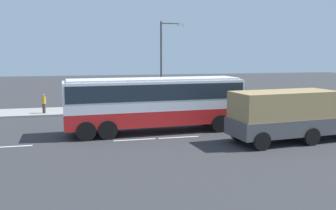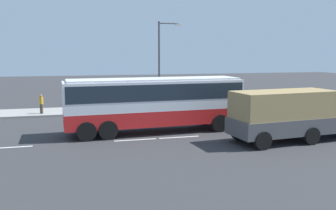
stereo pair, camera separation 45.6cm
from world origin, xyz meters
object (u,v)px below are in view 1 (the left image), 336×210
Objects in this scene: coach_bus at (155,99)px; cargo_truck at (298,114)px; street_lamp at (164,60)px; pedestrian_near_curb at (44,102)px.

coach_bus is 1.29× the size of cargo_truck.
coach_bus is at bearing 145.11° from cargo_truck.
cargo_truck is 13.07m from street_lamp.
coach_bus is 1.52× the size of street_lamp.
street_lamp is at bearing 107.67° from cargo_truck.
street_lamp is (-5.06, 11.72, 2.81)m from cargo_truck.
coach_bus is 7.30× the size of pedestrian_near_curb.
cargo_truck is 1.18× the size of street_lamp.
cargo_truck is at bearing -32.10° from coach_bus.
cargo_truck is at bearing -90.34° from pedestrian_near_curb.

